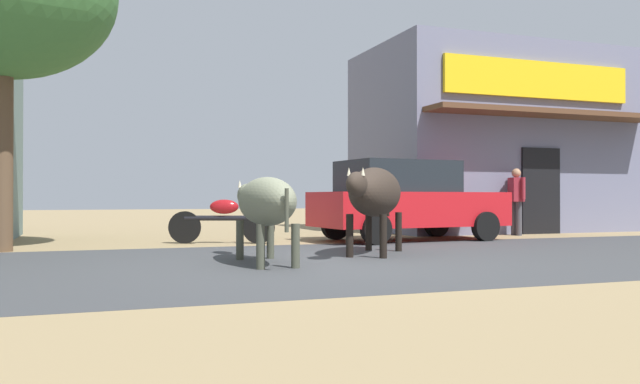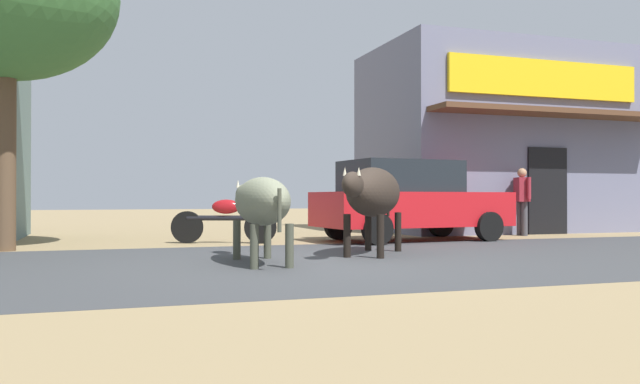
# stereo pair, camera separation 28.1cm
# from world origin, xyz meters

# --- Properties ---
(ground) EXTENTS (80.00, 80.00, 0.00)m
(ground) POSITION_xyz_m (0.00, 0.00, 0.00)
(ground) COLOR #9B835A
(asphalt_road) EXTENTS (72.00, 6.24, 0.00)m
(asphalt_road) POSITION_xyz_m (0.00, 0.00, 0.00)
(asphalt_road) COLOR #3E4043
(asphalt_road) RESTS_ON ground
(storefront_right_club) EXTENTS (6.64, 5.00, 4.82)m
(storefront_right_club) POSITION_xyz_m (7.44, 6.58, 2.42)
(storefront_right_club) COLOR slate
(storefront_right_club) RESTS_ON ground
(parked_hatchback_car) EXTENTS (4.11, 2.16, 1.64)m
(parked_hatchback_car) POSITION_xyz_m (3.27, 3.50, 0.84)
(parked_hatchback_car) COLOR red
(parked_hatchback_car) RESTS_ON ground
(parked_motorcycle) EXTENTS (1.95, 0.82, 1.06)m
(parked_motorcycle) POSITION_xyz_m (-0.46, 3.90, 0.47)
(parked_motorcycle) COLOR black
(parked_motorcycle) RESTS_ON ground
(cow_near_brown) EXTENTS (0.71, 2.66, 1.17)m
(cow_near_brown) POSITION_xyz_m (-0.67, 0.05, 0.83)
(cow_near_brown) COLOR slate
(cow_near_brown) RESTS_ON ground
(cow_far_dark) EXTENTS (1.91, 2.32, 1.36)m
(cow_far_dark) POSITION_xyz_m (1.29, 0.73, 0.96)
(cow_far_dark) COLOR #2F261F
(cow_far_dark) RESTS_ON ground
(pedestrian_by_shop) EXTENTS (0.37, 0.61, 1.57)m
(pedestrian_by_shop) POSITION_xyz_m (6.55, 4.21, 0.92)
(pedestrian_by_shop) COLOR #3F3F47
(pedestrian_by_shop) RESTS_ON ground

